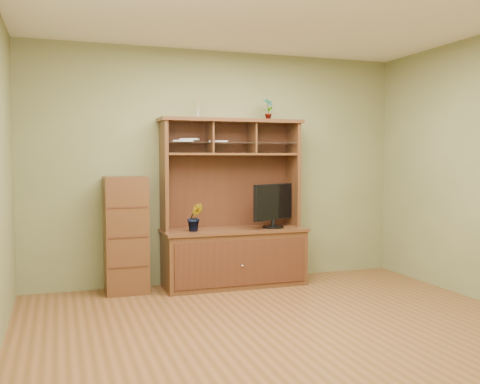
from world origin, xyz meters
name	(u,v)px	position (x,y,z in m)	size (l,w,h in m)	color
room	(289,171)	(0.00, 0.00, 1.35)	(4.54, 4.04, 2.74)	brown
media_hutch	(233,240)	(0.08, 1.73, 0.52)	(1.66, 0.61, 1.90)	#432313
monitor	(273,205)	(0.53, 1.65, 0.92)	(0.59, 0.35, 0.51)	black
orchid_plant	(195,217)	(-0.39, 1.65, 0.81)	(0.17, 0.14, 0.31)	#305A1E
top_plant	(268,109)	(0.53, 1.80, 2.03)	(0.14, 0.09, 0.26)	#2B6222
reed_diffuser	(198,108)	(-0.31, 1.80, 2.01)	(0.06, 0.06, 0.28)	silver
magazines	(197,141)	(-0.33, 1.80, 1.65)	(0.66, 0.22, 0.04)	silver
side_cabinet	(126,235)	(-1.13, 1.78, 0.63)	(0.45, 0.41, 1.26)	#432313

